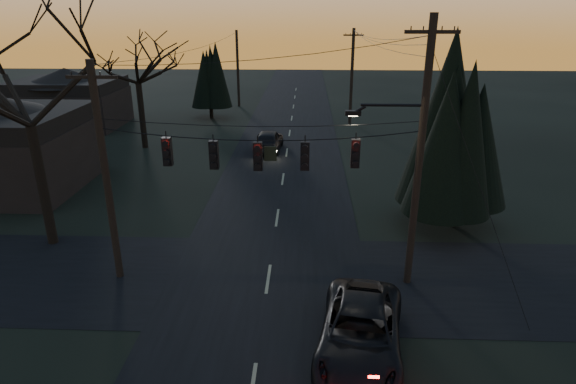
{
  "coord_description": "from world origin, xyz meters",
  "views": [
    {
      "loc": [
        1.43,
        -6.65,
        10.12
      ],
      "look_at": [
        0.8,
        9.71,
        3.85
      ],
      "focal_mm": 30.0,
      "sensor_mm": 36.0,
      "label": 1
    }
  ],
  "objects_px": {
    "suv_near": "(360,332)",
    "sedan_oncoming_a": "(269,140)",
    "utility_pole_far_r": "(350,123)",
    "bare_tree_left": "(20,73)",
    "utility_pole_left": "(120,276)",
    "evergreen_right": "(466,134)",
    "utility_pole_far_l": "(239,106)",
    "utility_pole_right": "(407,282)"
  },
  "relations": [
    {
      "from": "utility_pole_left",
      "to": "bare_tree_left",
      "type": "distance_m",
      "value": 9.17
    },
    {
      "from": "suv_near",
      "to": "bare_tree_left",
      "type": "bearing_deg",
      "value": 161.34
    },
    {
      "from": "bare_tree_left",
      "to": "evergreen_right",
      "type": "relative_size",
      "value": 1.35
    },
    {
      "from": "utility_pole_far_r",
      "to": "suv_near",
      "type": "bearing_deg",
      "value": -94.08
    },
    {
      "from": "utility_pole_far_r",
      "to": "bare_tree_left",
      "type": "bearing_deg",
      "value": -121.89
    },
    {
      "from": "utility_pole_far_l",
      "to": "evergreen_right",
      "type": "relative_size",
      "value": 0.98
    },
    {
      "from": "utility_pole_right",
      "to": "utility_pole_far_r",
      "type": "relative_size",
      "value": 1.18
    },
    {
      "from": "utility_pole_far_l",
      "to": "suv_near",
      "type": "height_order",
      "value": "utility_pole_far_l"
    },
    {
      "from": "utility_pole_far_l",
      "to": "evergreen_right",
      "type": "bearing_deg",
      "value": -64.14
    },
    {
      "from": "bare_tree_left",
      "to": "suv_near",
      "type": "distance_m",
      "value": 16.62
    },
    {
      "from": "bare_tree_left",
      "to": "suv_near",
      "type": "xyz_separation_m",
      "value": [
        13.37,
        -7.06,
        -6.91
      ]
    },
    {
      "from": "suv_near",
      "to": "sedan_oncoming_a",
      "type": "relative_size",
      "value": 1.18
    },
    {
      "from": "suv_near",
      "to": "utility_pole_far_r",
      "type": "bearing_deg",
      "value": 95.09
    },
    {
      "from": "utility_pole_right",
      "to": "bare_tree_left",
      "type": "relative_size",
      "value": 0.91
    },
    {
      "from": "utility_pole_far_r",
      "to": "suv_near",
      "type": "xyz_separation_m",
      "value": [
        -2.3,
        -32.25,
        0.76
      ]
    },
    {
      "from": "sedan_oncoming_a",
      "to": "evergreen_right",
      "type": "bearing_deg",
      "value": 132.06
    },
    {
      "from": "utility_pole_left",
      "to": "utility_pole_right",
      "type": "bearing_deg",
      "value": 0.0
    },
    {
      "from": "utility_pole_far_r",
      "to": "bare_tree_left",
      "type": "xyz_separation_m",
      "value": [
        -15.67,
        -25.19,
        7.67
      ]
    },
    {
      "from": "utility_pole_left",
      "to": "utility_pole_far_r",
      "type": "xyz_separation_m",
      "value": [
        11.5,
        28.0,
        0.0
      ]
    },
    {
      "from": "utility_pole_left",
      "to": "bare_tree_left",
      "type": "bearing_deg",
      "value": 146.01
    },
    {
      "from": "bare_tree_left",
      "to": "evergreen_right",
      "type": "distance_m",
      "value": 19.41
    },
    {
      "from": "suv_near",
      "to": "evergreen_right",
      "type": "bearing_deg",
      "value": 68.91
    },
    {
      "from": "utility_pole_left",
      "to": "utility_pole_far_l",
      "type": "xyz_separation_m",
      "value": [
        0.0,
        36.0,
        0.0
      ]
    },
    {
      "from": "bare_tree_left",
      "to": "sedan_oncoming_a",
      "type": "relative_size",
      "value": 2.37
    },
    {
      "from": "utility_pole_far_r",
      "to": "evergreen_right",
      "type": "height_order",
      "value": "evergreen_right"
    },
    {
      "from": "bare_tree_left",
      "to": "utility_pole_far_r",
      "type": "bearing_deg",
      "value": 58.11
    },
    {
      "from": "suv_near",
      "to": "utility_pole_far_l",
      "type": "bearing_deg",
      "value": 112.04
    },
    {
      "from": "sedan_oncoming_a",
      "to": "utility_pole_far_r",
      "type": "bearing_deg",
      "value": -121.88
    },
    {
      "from": "utility_pole_far_l",
      "to": "bare_tree_left",
      "type": "xyz_separation_m",
      "value": [
        -4.17,
        -33.19,
        7.67
      ]
    },
    {
      "from": "evergreen_right",
      "to": "sedan_oncoming_a",
      "type": "bearing_deg",
      "value": 127.89
    },
    {
      "from": "utility_pole_far_l",
      "to": "sedan_oncoming_a",
      "type": "bearing_deg",
      "value": -75.2
    },
    {
      "from": "utility_pole_left",
      "to": "suv_near",
      "type": "relative_size",
      "value": 1.56
    },
    {
      "from": "utility_pole_right",
      "to": "utility_pole_far_r",
      "type": "distance_m",
      "value": 28.0
    },
    {
      "from": "evergreen_right",
      "to": "bare_tree_left",
      "type": "bearing_deg",
      "value": -172.23
    },
    {
      "from": "sedan_oncoming_a",
      "to": "utility_pole_far_l",
      "type": "bearing_deg",
      "value": -71.03
    },
    {
      "from": "utility_pole_right",
      "to": "utility_pole_far_l",
      "type": "xyz_separation_m",
      "value": [
        -11.5,
        36.0,
        0.0
      ]
    },
    {
      "from": "utility_pole_far_r",
      "to": "evergreen_right",
      "type": "relative_size",
      "value": 1.05
    },
    {
      "from": "utility_pole_far_l",
      "to": "bare_tree_left",
      "type": "bearing_deg",
      "value": -97.16
    },
    {
      "from": "bare_tree_left",
      "to": "evergreen_right",
      "type": "xyz_separation_m",
      "value": [
        19.0,
        2.59,
        -3.01
      ]
    },
    {
      "from": "utility_pole_far_l",
      "to": "bare_tree_left",
      "type": "height_order",
      "value": "bare_tree_left"
    },
    {
      "from": "suv_near",
      "to": "utility_pole_right",
      "type": "bearing_deg",
      "value": 70.73
    },
    {
      "from": "utility_pole_far_l",
      "to": "suv_near",
      "type": "xyz_separation_m",
      "value": [
        9.2,
        -40.25,
        0.76
      ]
    }
  ]
}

